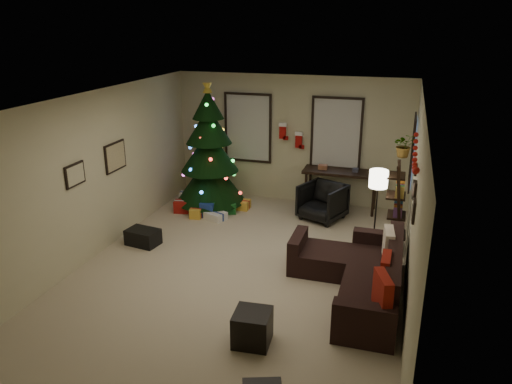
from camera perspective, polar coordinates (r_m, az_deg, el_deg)
floor at (r=7.88m, az=-1.99°, el=-9.25°), size 7.00×7.00×0.00m
ceiling at (r=7.00m, az=-2.25°, el=10.56°), size 7.00×7.00×0.00m
wall_back at (r=10.57m, az=4.08°, el=6.05°), size 5.00×0.00×5.00m
wall_front at (r=4.49m, az=-17.19°, el=-14.13°), size 5.00×0.00×5.00m
wall_left at (r=8.44m, az=-18.39°, el=1.69°), size 0.00×7.00×7.00m
wall_right at (r=6.97m, az=17.73°, el=-1.90°), size 0.00×7.00×7.00m
window_back_left at (r=10.74m, az=-0.92°, el=7.41°), size 1.05×0.06×1.50m
window_back_right at (r=10.33m, az=9.24°, el=6.68°), size 1.05×0.06×1.50m
window_right_wall at (r=9.37m, az=17.67°, el=4.40°), size 0.06×0.90×1.30m
christmas_tree at (r=10.22m, az=-5.38°, el=4.17°), size 1.44×1.44×2.68m
presents at (r=10.19m, az=-5.49°, el=-1.78°), size 1.50×1.01×0.30m
sofa at (r=7.40m, az=11.97°, el=-9.37°), size 1.67×2.44×0.82m
pillow_red_a at (r=6.28m, az=14.36°, el=-11.19°), size 0.27×0.48×0.47m
pillow_red_b at (r=6.79m, az=14.65°, el=-8.77°), size 0.12×0.44×0.43m
pillow_cream at (r=7.56m, az=14.99°, el=-5.87°), size 0.18×0.47×0.46m
ottoman_near at (r=6.25m, az=-0.43°, el=-15.34°), size 0.47×0.47×0.42m
desk at (r=10.28m, az=9.80°, el=1.90°), size 1.55×0.55×0.84m
desk_chair at (r=9.82m, az=7.66°, el=-1.11°), size 0.92×0.89×0.73m
bookshelf at (r=8.61m, az=16.03°, el=-1.93°), size 0.30×0.47×1.56m
potted_plant at (r=8.65m, az=16.75°, el=5.57°), size 0.58×0.53×0.53m
floor_lamp at (r=8.34m, az=13.88°, el=0.87°), size 0.31×0.31×1.45m
art_map at (r=8.93m, az=-15.91°, el=3.95°), size 0.04×0.60×0.50m
art_abstract at (r=8.05m, az=-20.14°, el=1.88°), size 0.04×0.45×0.35m
gallery at (r=6.83m, az=17.75°, el=-0.36°), size 0.03×1.25×0.54m
garland at (r=6.82m, az=17.91°, el=3.81°), size 0.08×1.90×0.30m
stocking_left at (r=10.40m, az=3.13°, el=7.06°), size 0.20×0.05×0.36m
stocking_right at (r=10.44m, az=4.99°, el=6.01°), size 0.20×0.05×0.36m
storage_bin at (r=8.96m, az=-12.88°, el=-5.08°), size 0.61×0.45×0.28m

